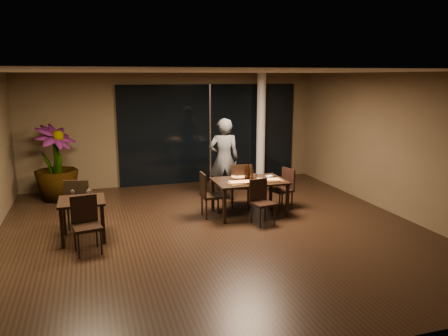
# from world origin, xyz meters

# --- Properties ---
(ground) EXTENTS (8.00, 8.00, 0.00)m
(ground) POSITION_xyz_m (0.00, 0.00, 0.00)
(ground) COLOR black
(ground) RESTS_ON ground
(wall_back) EXTENTS (8.00, 0.10, 3.00)m
(wall_back) POSITION_xyz_m (0.00, 4.05, 1.50)
(wall_back) COLOR #473A26
(wall_back) RESTS_ON ground
(wall_front) EXTENTS (8.00, 0.10, 3.00)m
(wall_front) POSITION_xyz_m (0.00, -4.05, 1.50)
(wall_front) COLOR #473A26
(wall_front) RESTS_ON ground
(wall_right) EXTENTS (0.10, 8.00, 3.00)m
(wall_right) POSITION_xyz_m (4.05, 0.00, 1.50)
(wall_right) COLOR #473A26
(wall_right) RESTS_ON ground
(ceiling) EXTENTS (8.00, 8.00, 0.04)m
(ceiling) POSITION_xyz_m (0.00, 0.00, 3.02)
(ceiling) COLOR silver
(ceiling) RESTS_ON wall_back
(window_panel) EXTENTS (5.00, 0.06, 2.70)m
(window_panel) POSITION_xyz_m (1.00, 3.96, 1.35)
(window_panel) COLOR black
(window_panel) RESTS_ON ground
(column) EXTENTS (0.24, 0.24, 3.00)m
(column) POSITION_xyz_m (2.40, 3.65, 1.50)
(column) COLOR silver
(column) RESTS_ON ground
(main_table) EXTENTS (1.50, 1.00, 0.75)m
(main_table) POSITION_xyz_m (1.00, 0.80, 0.68)
(main_table) COLOR black
(main_table) RESTS_ON ground
(side_table) EXTENTS (0.80, 0.80, 0.75)m
(side_table) POSITION_xyz_m (-2.40, 0.30, 0.62)
(side_table) COLOR black
(side_table) RESTS_ON ground
(chair_main_far) EXTENTS (0.57, 0.57, 1.01)m
(chair_main_far) POSITION_xyz_m (0.99, 1.32, 0.56)
(chair_main_far) COLOR black
(chair_main_far) RESTS_ON ground
(chair_main_near) EXTENTS (0.49, 0.49, 0.89)m
(chair_main_near) POSITION_xyz_m (1.02, 0.19, 0.50)
(chair_main_near) COLOR black
(chair_main_near) RESTS_ON ground
(chair_main_left) EXTENTS (0.44, 0.44, 0.95)m
(chair_main_left) POSITION_xyz_m (0.11, 0.87, 0.53)
(chair_main_left) COLOR black
(chair_main_left) RESTS_ON ground
(chair_main_right) EXTENTS (0.51, 0.51, 0.91)m
(chair_main_right) POSITION_xyz_m (1.89, 0.96, 0.51)
(chair_main_right) COLOR black
(chair_main_right) RESTS_ON ground
(chair_side_far) EXTENTS (0.58, 0.58, 1.01)m
(chair_side_far) POSITION_xyz_m (-2.46, 0.88, 0.56)
(chair_side_far) COLOR black
(chair_side_far) RESTS_ON ground
(chair_side_near) EXTENTS (0.51, 0.51, 0.95)m
(chair_side_near) POSITION_xyz_m (-2.34, -0.29, 0.53)
(chair_side_near) COLOR black
(chair_side_near) RESTS_ON ground
(diner) EXTENTS (0.74, 0.56, 1.96)m
(diner) POSITION_xyz_m (0.81, 2.04, 0.98)
(diner) COLOR #323537
(diner) RESTS_ON ground
(potted_plant) EXTENTS (1.39, 1.39, 1.80)m
(potted_plant) POSITION_xyz_m (-3.00, 3.20, 0.90)
(potted_plant) COLOR #1E4517
(potted_plant) RESTS_ON ground
(pizza_board_left) EXTENTS (0.63, 0.40, 0.01)m
(pizza_board_left) POSITION_xyz_m (0.75, 0.59, 0.76)
(pizza_board_left) COLOR #472E16
(pizza_board_left) RESTS_ON main_table
(pizza_board_right) EXTENTS (0.65, 0.38, 0.01)m
(pizza_board_right) POSITION_xyz_m (1.36, 0.62, 0.76)
(pizza_board_right) COLOR #4C2E18
(pizza_board_right) RESTS_ON main_table
(oblong_pizza_left) EXTENTS (0.51, 0.27, 0.02)m
(oblong_pizza_left) POSITION_xyz_m (0.75, 0.59, 0.77)
(oblong_pizza_left) COLOR maroon
(oblong_pizza_left) RESTS_ON pizza_board_left
(oblong_pizza_right) EXTENTS (0.49, 0.32, 0.02)m
(oblong_pizza_right) POSITION_xyz_m (1.36, 0.62, 0.77)
(oblong_pizza_right) COLOR maroon
(oblong_pizza_right) RESTS_ON pizza_board_right
(round_pizza) EXTENTS (0.31, 0.31, 0.01)m
(round_pizza) POSITION_xyz_m (0.86, 1.13, 0.76)
(round_pizza) COLOR red
(round_pizza) RESTS_ON main_table
(bottle_a) EXTENTS (0.07, 0.07, 0.33)m
(bottle_a) POSITION_xyz_m (0.94, 0.82, 0.91)
(bottle_a) COLOR black
(bottle_a) RESTS_ON main_table
(bottle_b) EXTENTS (0.06, 0.06, 0.29)m
(bottle_b) POSITION_xyz_m (1.06, 0.79, 0.90)
(bottle_b) COLOR black
(bottle_b) RESTS_ON main_table
(bottle_c) EXTENTS (0.07, 0.07, 0.32)m
(bottle_c) POSITION_xyz_m (1.01, 0.90, 0.91)
(bottle_c) COLOR black
(bottle_c) RESTS_ON main_table
(tumbler_left) EXTENTS (0.08, 0.08, 0.10)m
(tumbler_left) POSITION_xyz_m (0.75, 0.92, 0.80)
(tumbler_left) COLOR white
(tumbler_left) RESTS_ON main_table
(tumbler_right) EXTENTS (0.08, 0.08, 0.10)m
(tumbler_right) POSITION_xyz_m (1.19, 0.96, 0.80)
(tumbler_right) COLOR white
(tumbler_right) RESTS_ON main_table
(napkin_near) EXTENTS (0.19, 0.12, 0.01)m
(napkin_near) POSITION_xyz_m (1.52, 0.67, 0.76)
(napkin_near) COLOR white
(napkin_near) RESTS_ON main_table
(napkin_far) EXTENTS (0.20, 0.16, 0.01)m
(napkin_far) POSITION_xyz_m (1.56, 1.01, 0.76)
(napkin_far) COLOR white
(napkin_far) RESTS_ON main_table
(wine_glass_a) EXTENTS (0.07, 0.07, 0.16)m
(wine_glass_a) POSITION_xyz_m (-2.55, 0.42, 0.83)
(wine_glass_a) COLOR white
(wine_glass_a) RESTS_ON side_table
(wine_glass_b) EXTENTS (0.09, 0.09, 0.20)m
(wine_glass_b) POSITION_xyz_m (-2.26, 0.22, 0.85)
(wine_glass_b) COLOR white
(wine_glass_b) RESTS_ON side_table
(side_napkin) EXTENTS (0.20, 0.15, 0.01)m
(side_napkin) POSITION_xyz_m (-2.39, 0.14, 0.76)
(side_napkin) COLOR white
(side_napkin) RESTS_ON side_table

